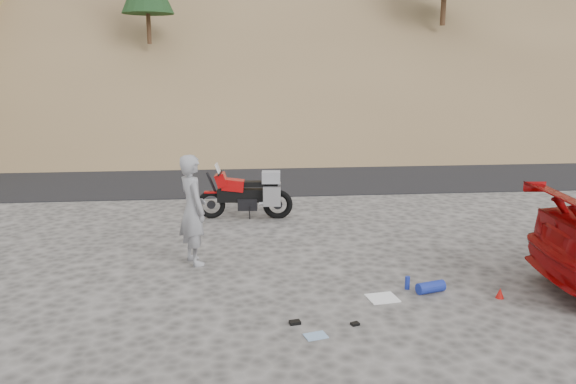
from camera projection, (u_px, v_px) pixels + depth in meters
name	position (u px, v px, depth m)	size (l,w,h in m)	color
ground	(287.00, 272.00, 9.36)	(140.00, 140.00, 0.00)	#413F3C
road	(261.00, 173.00, 18.10)	(120.00, 7.00, 0.05)	black
motorcycle	(249.00, 195.00, 12.58)	(2.16, 0.72, 1.28)	black
man	(195.00, 263.00, 9.83)	(0.70, 0.46, 1.92)	gray
gear_white_cloth	(382.00, 298.00, 8.31)	(0.43, 0.38, 0.01)	white
gear_blue_mat	(431.00, 287.00, 8.51)	(0.18, 0.18, 0.44)	navy
gear_bottle	(407.00, 283.00, 8.64)	(0.07, 0.07, 0.20)	navy
gear_funnel	(500.00, 293.00, 8.31)	(0.12, 0.12, 0.16)	#AE100B
gear_glove_a	(295.00, 322.00, 7.49)	(0.15, 0.10, 0.04)	black
gear_glove_b	(355.00, 324.00, 7.45)	(0.11, 0.08, 0.04)	black
gear_blue_cloth	(316.00, 336.00, 7.15)	(0.28, 0.21, 0.01)	#7C9CC0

